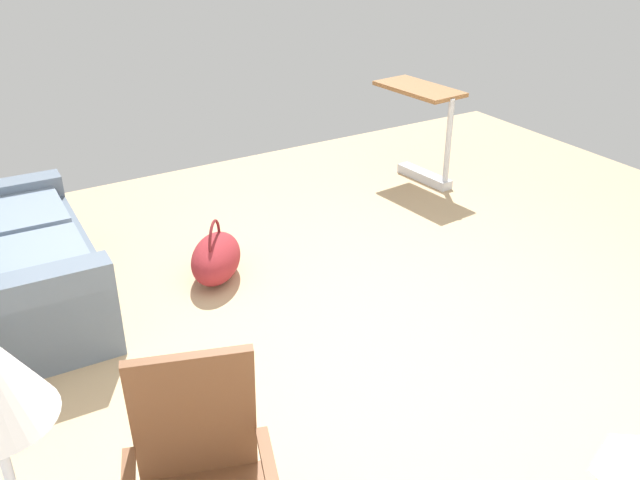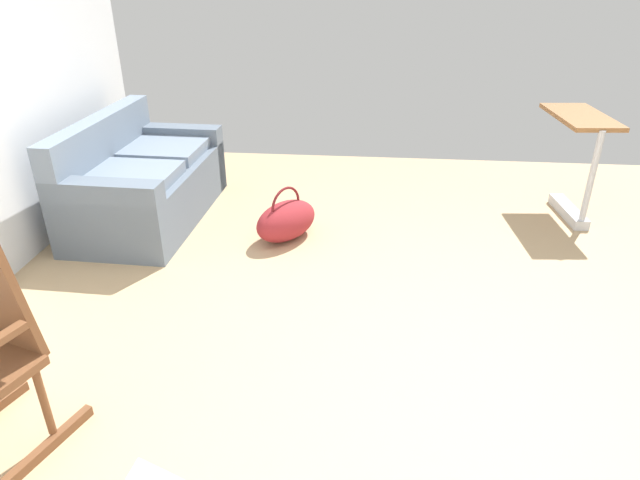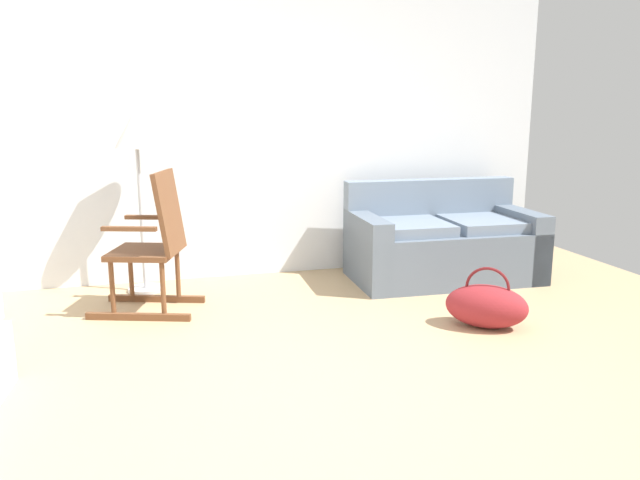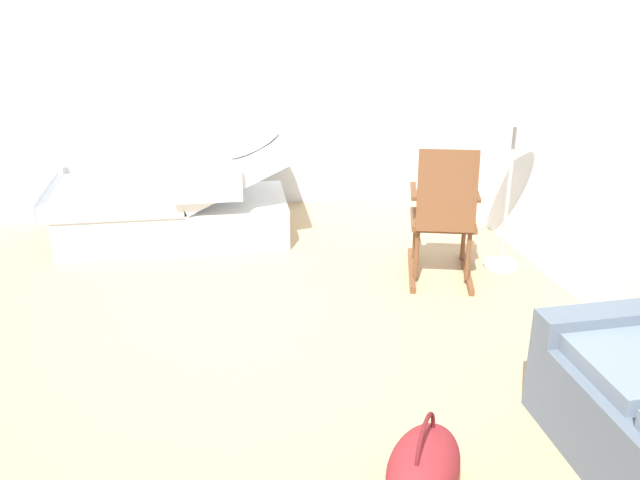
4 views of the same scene
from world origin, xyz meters
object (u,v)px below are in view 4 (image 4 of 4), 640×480
at_px(rocking_chair, 444,217).
at_px(floor_lamp, 517,115).
at_px(hospital_bed, 174,205).
at_px(duffel_bag, 424,467).

xyz_separation_m(rocking_chair, floor_lamp, (-0.09, 0.56, 0.72)).
distance_m(hospital_bed, duffel_bag, 3.63).
xyz_separation_m(hospital_bed, rocking_chair, (1.30, 1.96, 0.20)).
bearing_deg(rocking_chair, duffel_bag, -23.98).
xyz_separation_m(hospital_bed, floor_lamp, (1.22, 2.52, 0.93)).
bearing_deg(hospital_bed, floor_lamp, 64.20).
distance_m(hospital_bed, rocking_chair, 2.36).
bearing_deg(duffel_bag, rocking_chair, 156.02).
bearing_deg(hospital_bed, rocking_chair, 56.38).
bearing_deg(floor_lamp, hospital_bed, -115.80).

